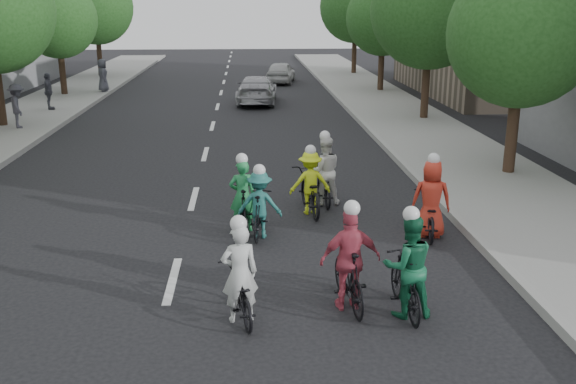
{
  "coord_description": "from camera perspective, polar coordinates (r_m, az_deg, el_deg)",
  "views": [
    {
      "loc": [
        1.37,
        -10.65,
        4.76
      ],
      "look_at": [
        2.2,
        2.06,
        1.0
      ],
      "focal_mm": 40.0,
      "sensor_mm": 36.0,
      "label": 1
    }
  ],
  "objects": [
    {
      "name": "spectator_0",
      "position": [
        26.72,
        -22.91,
        7.07
      ],
      "size": [
        1.01,
        1.25,
        1.69
      ],
      "primitive_type": "imported",
      "rotation": [
        0.0,
        0.0,
        1.99
      ],
      "color": "#45444F",
      "rests_on": "sidewalk_left"
    },
    {
      "name": "curb_right",
      "position": [
        21.68,
        8.83,
        3.82
      ],
      "size": [
        0.18,
        80.0,
        0.18
      ],
      "primitive_type": "cube",
      "color": "#999993",
      "rests_on": "ground"
    },
    {
      "name": "cyclist_7",
      "position": [
        13.49,
        -2.53,
        -1.49
      ],
      "size": [
        1.0,
        1.65,
        1.59
      ],
      "rotation": [
        0.0,
        0.0,
        2.98
      ],
      "color": "black",
      "rests_on": "ground"
    },
    {
      "name": "cyclist_4",
      "position": [
        13.83,
        12.5,
        -1.33
      ],
      "size": [
        0.9,
        1.77,
        1.82
      ],
      "rotation": [
        0.0,
        0.0,
        2.96
      ],
      "color": "black",
      "rests_on": "ground"
    },
    {
      "name": "tree_r_3",
      "position": [
        44.87,
        6.02,
        16.07
      ],
      "size": [
        4.8,
        4.8,
        6.93
      ],
      "color": "black",
      "rests_on": "ground"
    },
    {
      "name": "cyclist_3",
      "position": [
        10.41,
        5.49,
        -6.77
      ],
      "size": [
        1.03,
        1.75,
        1.84
      ],
      "rotation": [
        0.0,
        0.0,
        3.26
      ],
      "color": "black",
      "rests_on": "ground"
    },
    {
      "name": "bldg_se",
      "position": [
        37.61,
        19.78,
        14.37
      ],
      "size": [
        10.0,
        14.0,
        8.0
      ],
      "primitive_type": "cube",
      "color": "gray",
      "rests_on": "ground"
    },
    {
      "name": "tree_l_5",
      "position": [
        44.68,
        -16.74,
        15.49
      ],
      "size": [
        4.8,
        4.8,
        6.93
      ],
      "color": "black",
      "rests_on": "ground"
    },
    {
      "name": "tree_r_1",
      "position": [
        27.28,
        12.52,
        15.58
      ],
      "size": [
        4.8,
        4.8,
        6.93
      ],
      "color": "black",
      "rests_on": "ground"
    },
    {
      "name": "cyclist_6",
      "position": [
        15.71,
        3.22,
        1.28
      ],
      "size": [
        0.86,
        1.66,
        1.83
      ],
      "rotation": [
        0.0,
        0.0,
        3.2
      ],
      "color": "black",
      "rests_on": "ground"
    },
    {
      "name": "curb_left",
      "position": [
        22.43,
        -23.01,
        3.12
      ],
      "size": [
        0.18,
        80.0,
        0.18
      ],
      "primitive_type": "cube",
      "color": "#999993",
      "rests_on": "ground"
    },
    {
      "name": "cyclist_2",
      "position": [
        15.02,
        1.95,
        0.37
      ],
      "size": [
        1.02,
        1.98,
        1.65
      ],
      "rotation": [
        0.0,
        0.0,
        3.26
      ],
      "color": "black",
      "rests_on": "ground"
    },
    {
      "name": "tree_l_4",
      "position": [
        35.95,
        -19.82,
        14.26
      ],
      "size": [
        4.0,
        4.0,
        5.97
      ],
      "color": "black",
      "rests_on": "ground"
    },
    {
      "name": "spectator_1",
      "position": [
        30.9,
        -20.51,
        8.38
      ],
      "size": [
        0.68,
        1.03,
        1.63
      ],
      "primitive_type": "imported",
      "rotation": [
        0.0,
        0.0,
        1.89
      ],
      "color": "#535561",
      "rests_on": "sidewalk_left"
    },
    {
      "name": "tree_r_2",
      "position": [
        36.03,
        8.44,
        15.02
      ],
      "size": [
        4.0,
        4.0,
        5.97
      ],
      "color": "black",
      "rests_on": "ground"
    },
    {
      "name": "cyclist_0",
      "position": [
        10.07,
        -4.29,
        -8.3
      ],
      "size": [
        0.84,
        1.63,
        1.73
      ],
      "rotation": [
        0.0,
        0.0,
        3.34
      ],
      "color": "black",
      "rests_on": "ground"
    },
    {
      "name": "cyclist_1",
      "position": [
        10.31,
        10.54,
        -7.16
      ],
      "size": [
        0.83,
        1.66,
        1.81
      ],
      "rotation": [
        0.0,
        0.0,
        3.18
      ],
      "color": "black",
      "rests_on": "ground"
    },
    {
      "name": "follow_car_trail",
      "position": [
        40.2,
        -0.66,
        10.6
      ],
      "size": [
        2.17,
        4.06,
        1.31
      ],
      "primitive_type": "imported",
      "rotation": [
        0.0,
        0.0,
        2.97
      ],
      "color": "silver",
      "rests_on": "ground"
    },
    {
      "name": "follow_car_lead",
      "position": [
        31.91,
        -2.78,
        9.08
      ],
      "size": [
        2.21,
        4.75,
        1.34
      ],
      "primitive_type": "imported",
      "rotation": [
        0.0,
        0.0,
        3.07
      ],
      "color": "#A4A4A8",
      "rests_on": "ground"
    },
    {
      "name": "tree_r_0",
      "position": [
        18.79,
        20.08,
        13.07
      ],
      "size": [
        4.0,
        4.0,
        5.97
      ],
      "color": "black",
      "rests_on": "ground"
    },
    {
      "name": "cyclist_5",
      "position": [
        13.92,
        -4.05,
        -0.99
      ],
      "size": [
        0.6,
        1.63,
        1.72
      ],
      "rotation": [
        0.0,
        0.0,
        3.21
      ],
      "color": "black",
      "rests_on": "ground"
    },
    {
      "name": "spectator_2",
      "position": [
        36.39,
        -16.14,
        9.93
      ],
      "size": [
        0.72,
        0.95,
        1.75
      ],
      "primitive_type": "imported",
      "rotation": [
        0.0,
        0.0,
        1.78
      ],
      "color": "#4B4C58",
      "rests_on": "sidewalk_left"
    },
    {
      "name": "sidewalk_right",
      "position": [
        22.18,
        13.76,
        3.79
      ],
      "size": [
        4.0,
        80.0,
        0.15
      ],
      "primitive_type": "cube",
      "color": "gray",
      "rests_on": "ground"
    },
    {
      "name": "ground",
      "position": [
        11.74,
        -10.22,
        -7.75
      ],
      "size": [
        120.0,
        120.0,
        0.0
      ],
      "primitive_type": "plane",
      "color": "black",
      "rests_on": "ground"
    }
  ]
}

